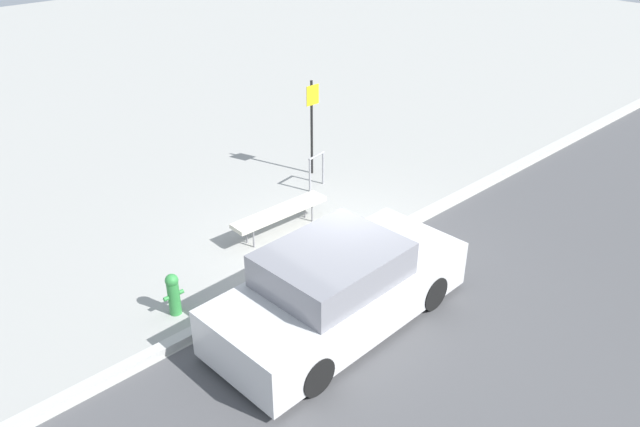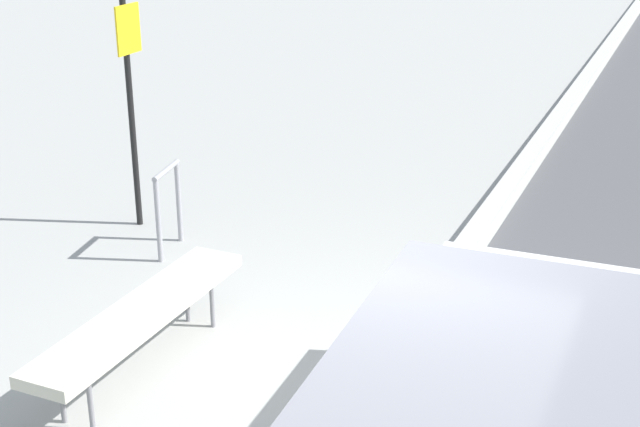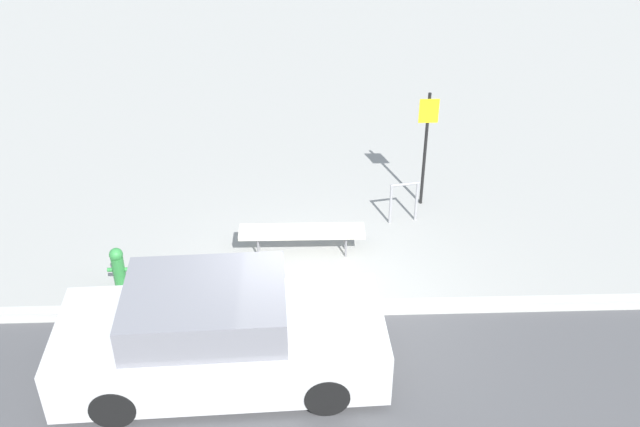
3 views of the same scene
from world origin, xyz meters
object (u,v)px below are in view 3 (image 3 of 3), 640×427
(bike_rack, at_px, (404,198))
(fire_hydrant, at_px, (118,267))
(bench, at_px, (302,232))
(parked_car_near, at_px, (219,336))
(sign_post, at_px, (426,139))

(bike_rack, distance_m, fire_hydrant, 5.22)
(bench, bearing_deg, bike_rack, 28.04)
(bench, relative_size, parked_car_near, 0.48)
(bench, bearing_deg, sign_post, 35.40)
(sign_post, xyz_separation_m, parked_car_near, (-3.51, -4.52, -0.72))
(sign_post, bearing_deg, bike_rack, -124.64)
(fire_hydrant, bearing_deg, sign_post, 25.27)
(bench, distance_m, parked_car_near, 3.11)
(fire_hydrant, height_order, parked_car_near, parked_car_near)
(bench, relative_size, bike_rack, 2.63)
(fire_hydrant, bearing_deg, bike_rack, 20.95)
(bench, height_order, sign_post, sign_post)
(bike_rack, distance_m, parked_car_near, 4.94)
(sign_post, distance_m, fire_hydrant, 5.96)
(bench, xyz_separation_m, fire_hydrant, (-2.97, -0.87, -0.04))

